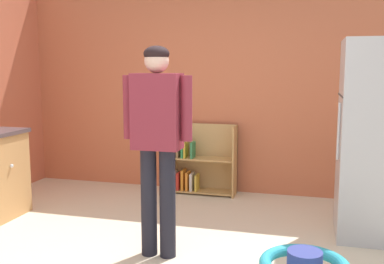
% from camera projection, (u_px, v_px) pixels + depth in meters
% --- Properties ---
extents(back_wall, '(5.20, 0.06, 2.70)m').
position_uv_depth(back_wall, '(229.00, 83.00, 5.41)').
color(back_wall, '#C66946').
rests_on(back_wall, ground).
extents(refrigerator, '(0.73, 0.68, 1.78)m').
position_uv_depth(refrigerator, '(380.00, 140.00, 3.95)').
color(refrigerator, '#B7BABF').
rests_on(refrigerator, ground).
extents(bookshelf, '(0.80, 0.28, 0.85)m').
position_uv_depth(bookshelf, '(199.00, 164.00, 5.46)').
color(bookshelf, tan).
rests_on(bookshelf, ground).
extents(standing_person, '(0.57, 0.22, 1.70)m').
position_uv_depth(standing_person, '(157.00, 133.00, 3.51)').
color(standing_person, black).
rests_on(standing_person, ground).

